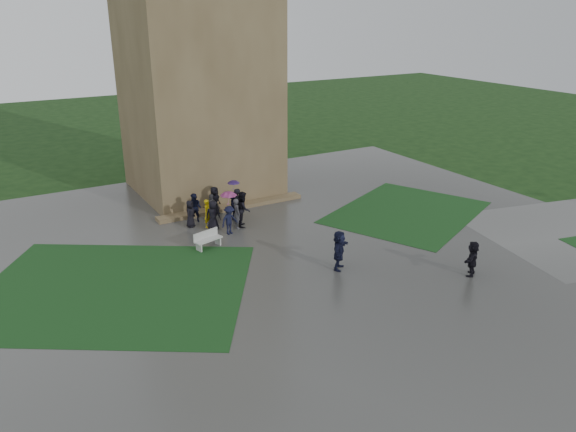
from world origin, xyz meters
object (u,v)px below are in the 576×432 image
bench (208,239)px  pedestrian_near (472,258)px  tower (196,45)px  pedestrian_mid (339,250)px

bench → pedestrian_near: bearing=-59.9°
tower → pedestrian_near: tower is taller
tower → pedestrian_near: (5.53, -17.59, -8.18)m
bench → pedestrian_mid: (4.20, -5.18, 0.48)m
tower → pedestrian_mid: tower is taller
pedestrian_mid → pedestrian_near: size_ratio=1.15×
pedestrian_mid → pedestrian_near: bearing=-79.8°
pedestrian_mid → bench: bearing=85.3°
tower → pedestrian_near: bearing=-72.6°
pedestrian_near → tower: bearing=-105.3°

